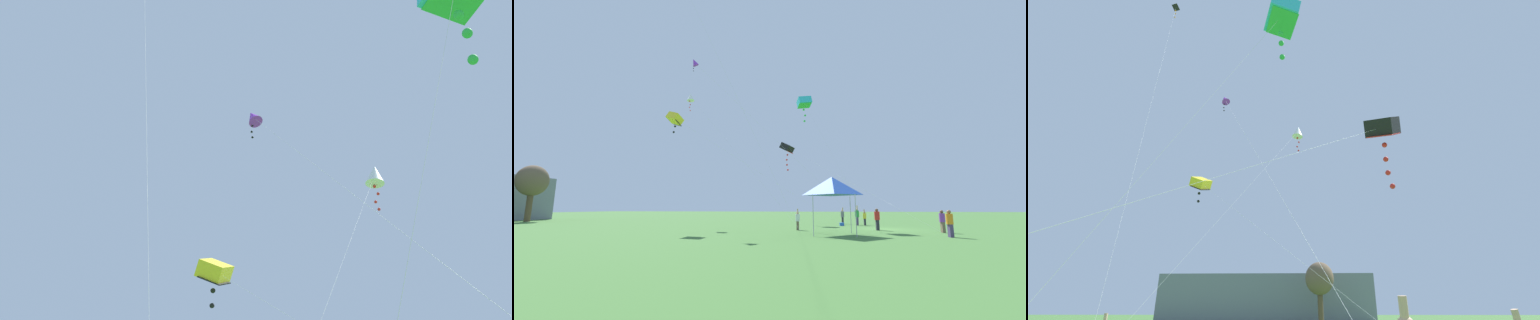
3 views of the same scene
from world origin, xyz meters
The scene contains 9 objects.
distant_building centered at (-0.70, 56.41, 3.34)m, with size 32.00×14.03×6.68m, color slate.
tree_far_left centered at (7.04, 44.80, 5.48)m, with size 3.82×3.82×7.72m.
tree_near_right centered at (11.71, 53.16, 3.94)m, with size 2.75×2.75×5.55m.
kite_purple_diamond_0 centered at (-1.36, 17.87, 16.48)m, with size 7.39×17.47×17.04m.
kite_black_box_1 centered at (7.75, 9.37, 9.17)m, with size 11.97×13.68×9.99m.
kite_white_diamond_2 centered at (4.16, 20.76, 15.16)m, with size 7.42×14.10×15.73m.
kite_yellow_box_3 centered at (-2.87, 18.92, 10.11)m, with size 11.25×16.45×10.84m.
kite_cyan_box_4 centered at (3.39, 6.99, 13.39)m, with size 5.73×6.49×14.03m.
kite_black_delta_5 centered at (-7.55, 20.40, 28.74)m, with size 5.62×13.65×29.42m.
Camera 3 is at (3.84, -4.01, 1.93)m, focal length 24.00 mm.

